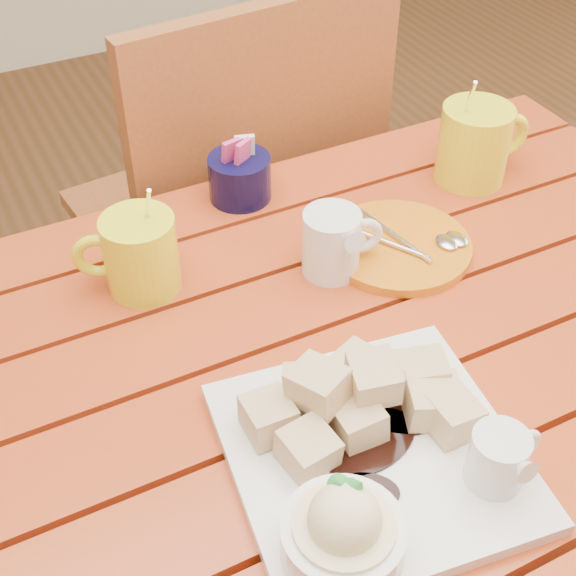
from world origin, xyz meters
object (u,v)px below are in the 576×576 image
coffee_mug_right (476,142)px  table (323,431)px  coffee_mug_left (138,253)px  orange_saucer (399,245)px  dessert_plate (370,459)px  chair_far (235,213)px

coffee_mug_right → table: bearing=-144.6°
coffee_mug_left → orange_saucer: size_ratio=0.78×
dessert_plate → chair_far: (0.18, 0.72, -0.24)m
orange_saucer → chair_far: bearing=95.6°
table → chair_far: size_ratio=1.25×
orange_saucer → chair_far: chair_far is taller
coffee_mug_left → table: bearing=-37.2°
coffee_mug_left → orange_saucer: bearing=7.6°
table → dessert_plate: 0.20m
table → coffee_mug_left: size_ratio=8.17×
dessert_plate → coffee_mug_left: size_ratio=2.07×
coffee_mug_left → chair_far: (0.27, 0.36, -0.26)m
dessert_plate → coffee_mug_left: (-0.10, 0.37, 0.02)m
chair_far → coffee_mug_left: bearing=47.1°
dessert_plate → orange_saucer: bearing=52.4°
coffee_mug_left → coffee_mug_right: size_ratio=0.89×
orange_saucer → dessert_plate: bearing=-127.6°
coffee_mug_right → dessert_plate: bearing=-133.9°
dessert_plate → chair_far: 0.78m
coffee_mug_right → chair_far: (-0.23, 0.34, -0.27)m
chair_far → dessert_plate: bearing=70.8°
dessert_plate → chair_far: bearing=76.4°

